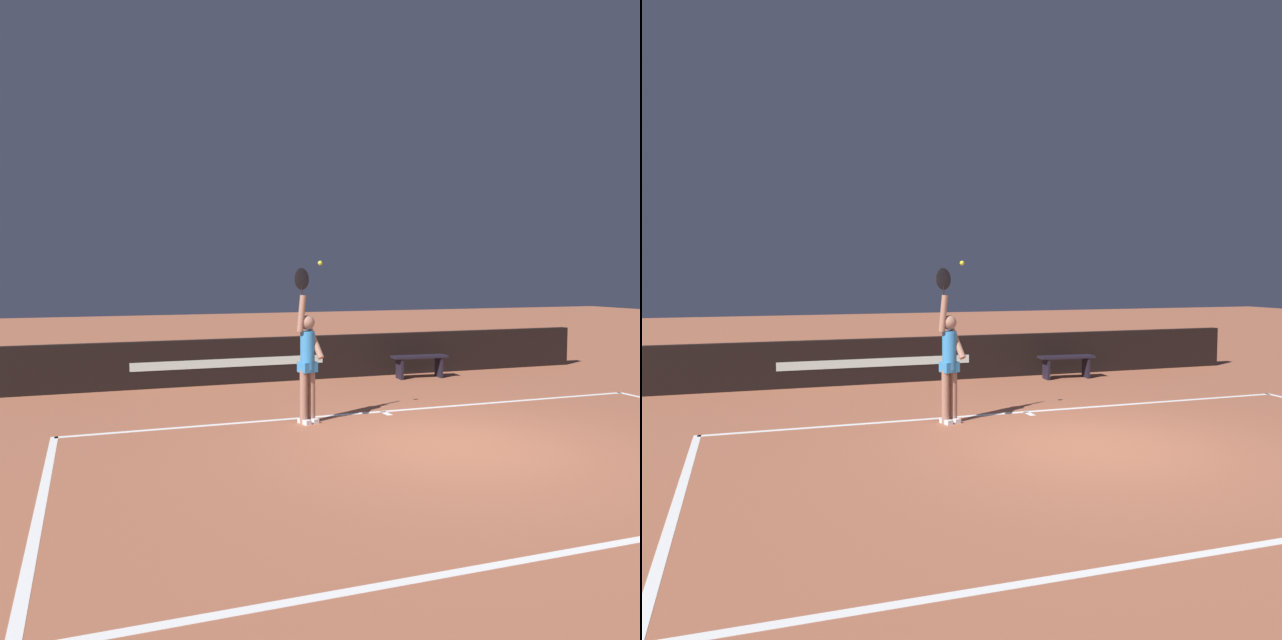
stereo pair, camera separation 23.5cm
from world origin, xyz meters
The scene contains 6 objects.
ground_plane centered at (0.00, 0.00, 0.00)m, with size 60.00×60.00×0.00m, color #A35B40.
court_lines centered at (0.00, -0.49, 0.00)m, with size 10.41×5.66×0.00m.
back_wall centered at (0.00, 5.92, 0.48)m, with size 13.81×0.21×0.96m.
tennis_player centered at (-1.46, 1.90, 1.01)m, with size 0.50×0.38×2.45m.
tennis_ball centered at (-1.26, 1.88, 2.50)m, with size 0.07×0.07×0.07m.
courtside_bench_near centered at (2.30, 5.20, 0.38)m, with size 1.28×0.46×0.51m.
Camera 2 is at (-4.43, -7.61, 2.32)m, focal length 36.25 mm.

